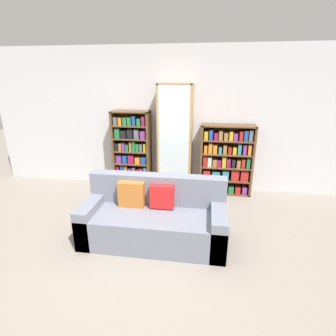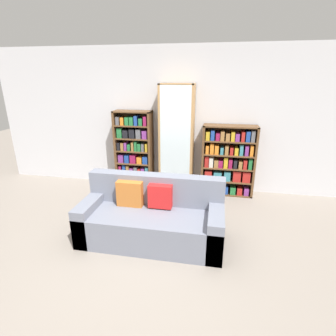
{
  "view_description": "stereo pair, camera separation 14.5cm",
  "coord_description": "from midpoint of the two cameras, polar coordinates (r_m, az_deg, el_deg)",
  "views": [
    {
      "loc": [
        0.75,
        -2.72,
        2.15
      ],
      "look_at": [
        0.16,
        1.19,
        0.76
      ],
      "focal_mm": 28.0,
      "sensor_mm": 36.0,
      "label": 1
    },
    {
      "loc": [
        0.89,
        -2.7,
        2.15
      ],
      "look_at": [
        0.16,
        1.19,
        0.76
      ],
      "focal_mm": 28.0,
      "sensor_mm": 36.0,
      "label": 2
    }
  ],
  "objects": [
    {
      "name": "wine_bottle",
      "position": [
        4.8,
        6.99,
        -5.28
      ],
      "size": [
        0.07,
        0.07,
        0.4
      ],
      "color": "#143819",
      "rests_on": "ground"
    },
    {
      "name": "bookshelf_right",
      "position": [
        5.05,
        13.72,
        1.41
      ],
      "size": [
        0.97,
        0.32,
        1.32
      ],
      "color": "brown",
      "rests_on": "ground"
    },
    {
      "name": "couch",
      "position": [
        3.66,
        -2.38,
        -10.99
      ],
      "size": [
        1.92,
        0.81,
        0.86
      ],
      "color": "slate",
      "rests_on": "ground"
    },
    {
      "name": "display_cabinet",
      "position": [
        4.97,
        2.74,
        6.17
      ],
      "size": [
        0.63,
        0.36,
        2.04
      ],
      "color": "#AD7F4C",
      "rests_on": "ground"
    },
    {
      "name": "bookshelf_left",
      "position": [
        5.23,
        -6.6,
        3.65
      ],
      "size": [
        0.73,
        0.32,
        1.54
      ],
      "color": "brown",
      "rests_on": "ground"
    },
    {
      "name": "ground_plane",
      "position": [
        3.55,
        -5.15,
        -18.02
      ],
      "size": [
        16.0,
        16.0,
        0.0
      ],
      "primitive_type": "plane",
      "color": "gray"
    },
    {
      "name": "wall_back",
      "position": [
        5.14,
        1.37,
        10.34
      ],
      "size": [
        7.16,
        0.06,
        2.7
      ],
      "color": "silver",
      "rests_on": "ground"
    }
  ]
}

